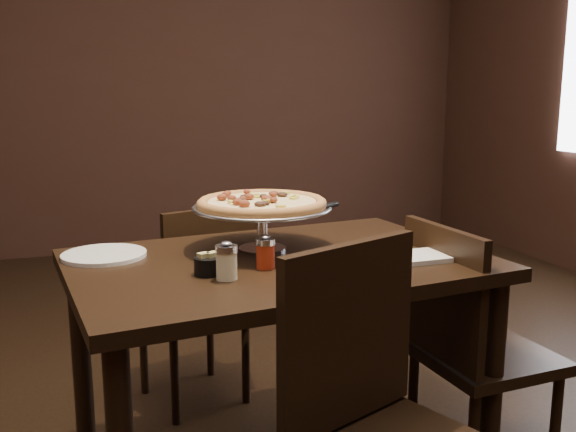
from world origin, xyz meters
name	(u,v)px	position (x,y,z in m)	size (l,w,h in m)	color
room	(272,73)	(0.06, 0.03, 1.40)	(6.04, 7.04, 2.84)	black
dining_table	(279,290)	(0.04, -0.11, 0.71)	(1.38, 0.99, 0.82)	black
pizza_stand	(262,204)	(0.02, 0.02, 0.97)	(0.47, 0.47, 0.19)	#AEADB4
parmesan_shaker	(227,261)	(-0.18, -0.28, 0.87)	(0.06, 0.06, 0.11)	#FAF2C3
pepper_flake_shaker	(265,252)	(-0.04, -0.21, 0.86)	(0.06, 0.06, 0.10)	maroon
packet_caddy	(208,265)	(-0.22, -0.21, 0.84)	(0.09, 0.09, 0.07)	black
napkin_stack	(421,257)	(0.46, -0.27, 0.82)	(0.15, 0.15, 0.02)	silver
plate_left	(104,255)	(-0.49, 0.10, 0.82)	(0.27, 0.27, 0.01)	white
plate_near	(357,271)	(0.20, -0.35, 0.82)	(0.22, 0.22, 0.01)	white
serving_spatula	(326,207)	(0.21, -0.08, 0.97)	(0.16, 0.16, 0.02)	#AEADB4
chair_far	(199,298)	(-0.09, 0.57, 0.48)	(0.50, 0.50, 0.89)	black
chair_near	(385,426)	(0.11, -0.72, 0.53)	(0.59, 0.59, 0.97)	black
chair_side	(469,342)	(0.67, -0.26, 0.50)	(0.45, 0.45, 0.91)	black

